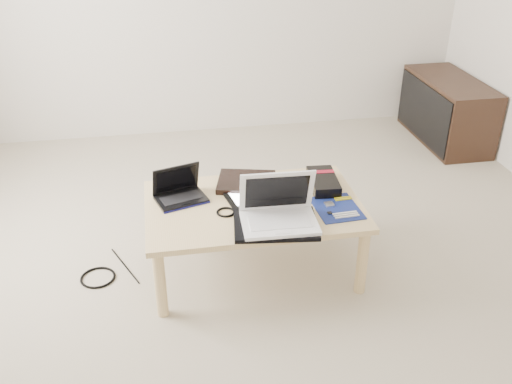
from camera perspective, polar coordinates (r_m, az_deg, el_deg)
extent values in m
plane|color=beige|center=(3.14, 0.44, -7.57)|extent=(4.00, 4.00, 0.00)
cube|color=#D7B882|center=(2.93, -0.28, -1.43)|extent=(1.10, 0.70, 0.03)
cylinder|color=#D7B882|center=(2.76, -9.55, -9.04)|extent=(0.06, 0.06, 0.37)
cylinder|color=#D7B882|center=(2.92, 10.57, -6.85)|extent=(0.06, 0.06, 0.37)
cylinder|color=#D7B882|center=(3.26, -9.90, -2.61)|extent=(0.06, 0.06, 0.37)
cylinder|color=#D7B882|center=(3.39, 7.19, -1.05)|extent=(0.06, 0.06, 0.37)
cube|color=#332114|center=(4.81, 18.57, 7.76)|extent=(0.40, 0.90, 0.50)
cube|color=black|center=(4.72, 16.40, 7.70)|extent=(0.02, 0.86, 0.44)
cube|color=black|center=(3.10, -0.96, 0.99)|extent=(0.36, 0.32, 0.03)
cube|color=black|center=(2.97, -7.49, -0.71)|extent=(0.29, 0.24, 0.02)
cube|color=black|center=(2.97, -7.48, -0.58)|extent=(0.22, 0.15, 0.00)
cube|color=black|center=(2.92, -7.05, -1.12)|extent=(0.06, 0.04, 0.00)
cube|color=black|center=(2.99, -8.02, 1.32)|extent=(0.25, 0.12, 0.16)
cube|color=black|center=(2.98, -7.98, 1.25)|extent=(0.21, 0.10, 0.13)
cube|color=#0E0F4E|center=(2.91, -6.89, -1.52)|extent=(0.24, 0.08, 0.01)
cube|color=black|center=(2.97, -0.48, -0.47)|extent=(0.29, 0.24, 0.01)
cube|color=white|center=(2.97, -0.48, -0.35)|extent=(0.23, 0.19, 0.00)
cube|color=#BCBCC1|center=(2.95, 1.84, -0.71)|extent=(0.06, 0.21, 0.02)
cube|color=#A1A2A7|center=(2.94, 1.84, -0.55)|extent=(0.05, 0.18, 0.00)
cube|color=black|center=(2.74, 1.96, -3.25)|extent=(0.43, 0.34, 0.02)
cube|color=white|center=(2.71, 2.36, -3.10)|extent=(0.37, 0.26, 0.02)
cube|color=white|center=(2.70, 2.38, -2.96)|extent=(0.30, 0.15, 0.00)
cube|color=white|center=(2.63, 2.72, -3.99)|extent=(0.08, 0.04, 0.00)
cube|color=white|center=(2.72, 2.09, 0.10)|extent=(0.36, 0.10, 0.24)
cube|color=black|center=(2.72, 2.11, 0.00)|extent=(0.31, 0.07, 0.19)
cube|color=navy|center=(2.91, 8.07, -1.59)|extent=(0.23, 0.28, 0.01)
cube|color=#BCBCC1|center=(2.93, 7.33, -1.20)|extent=(0.05, 0.05, 0.01)
cube|color=gold|center=(2.99, 8.65, -0.57)|extent=(0.09, 0.01, 0.01)
cube|color=gold|center=(2.98, 8.77, -0.72)|extent=(0.09, 0.01, 0.01)
cube|color=silver|center=(2.86, 8.86, -2.07)|extent=(0.13, 0.02, 0.01)
cube|color=silver|center=(2.85, 8.99, -2.26)|extent=(0.13, 0.02, 0.01)
cube|color=silver|center=(2.83, 9.12, -2.44)|extent=(0.13, 0.02, 0.01)
cube|color=black|center=(2.85, 7.38, -2.08)|extent=(0.02, 0.02, 0.01)
cube|color=black|center=(3.09, 6.74, 1.02)|extent=(0.16, 0.29, 0.06)
cube|color=maroon|center=(3.13, 6.55, 2.04)|extent=(0.14, 0.05, 0.00)
torus|color=black|center=(2.84, -3.05, -2.02)|extent=(0.11, 0.11, 0.01)
torus|color=black|center=(3.17, -15.53, -8.24)|extent=(0.19, 0.19, 0.01)
cylinder|color=black|center=(3.23, -12.96, -7.19)|extent=(0.16, 0.35, 0.01)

